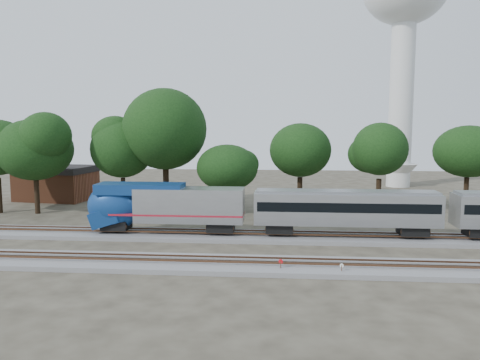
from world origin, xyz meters
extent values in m
plane|color=#383328|center=(0.00, 0.00, 0.00)|extent=(160.00, 160.00, 0.00)
cube|color=slate|center=(0.00, 6.00, 0.20)|extent=(160.00, 5.00, 0.40)
cube|color=brown|center=(0.00, 5.28, 0.66)|extent=(160.00, 0.08, 0.15)
cube|color=brown|center=(0.00, 6.72, 0.66)|extent=(160.00, 0.08, 0.15)
cube|color=slate|center=(0.00, -4.00, 0.20)|extent=(160.00, 5.00, 0.40)
cube|color=brown|center=(0.00, -4.72, 0.66)|extent=(160.00, 0.08, 0.15)
cube|color=brown|center=(0.00, -3.28, 0.66)|extent=(160.00, 0.08, 0.15)
cube|color=#B6B8BD|center=(-3.78, 6.00, 3.43)|extent=(11.23, 3.18, 3.50)
ellipsoid|color=navy|center=(-11.83, 6.00, 3.17)|extent=(5.72, 3.31, 4.87)
cube|color=navy|center=(-8.97, 6.00, 5.07)|extent=(9.00, 3.11, 1.06)
cube|color=black|center=(-11.30, 6.00, 4.23)|extent=(0.47, 2.44, 1.39)
cube|color=maroon|center=(-5.05, 6.00, 2.53)|extent=(13.77, 3.22, 0.19)
cube|color=black|center=(-11.67, 6.00, 1.21)|extent=(2.75, 2.33, 0.95)
cube|color=black|center=(-0.54, 6.00, 1.21)|extent=(2.75, 2.33, 0.95)
cube|color=#B6B8BD|center=(12.17, 6.00, 3.27)|extent=(18.43, 3.18, 3.18)
cube|color=black|center=(12.17, 6.00, 3.59)|extent=(17.80, 3.23, 0.95)
cube|color=gray|center=(12.17, 6.00, 4.91)|extent=(18.01, 2.54, 0.37)
cube|color=black|center=(5.50, 6.00, 1.21)|extent=(2.75, 2.33, 0.95)
cube|color=black|center=(18.85, 6.00, 1.21)|extent=(2.75, 2.33, 0.95)
cube|color=black|center=(25.37, 6.00, 1.21)|extent=(2.75, 2.33, 0.95)
cylinder|color=#512D19|center=(5.60, -5.23, 0.50)|extent=(0.07, 0.07, 1.01)
cylinder|color=#B90D14|center=(5.60, -5.23, 0.95)|extent=(0.35, 0.16, 0.36)
cylinder|color=#512D19|center=(10.31, -5.59, 0.45)|extent=(0.06, 0.06, 0.90)
cylinder|color=silver|center=(10.31, -5.59, 0.85)|extent=(0.30, 0.16, 0.32)
cube|color=#512D19|center=(5.86, -5.82, 0.15)|extent=(0.54, 0.38, 0.30)
cylinder|color=silver|center=(28.13, 49.20, 15.27)|extent=(4.36, 4.36, 30.55)
cone|color=silver|center=(28.13, 49.20, 2.18)|extent=(6.98, 6.98, 4.36)
cube|color=brown|center=(-29.27, 28.78, 2.14)|extent=(11.64, 8.89, 4.29)
cube|color=black|center=(-29.27, 28.78, 4.77)|extent=(11.87, 9.12, 0.97)
cylinder|color=black|center=(-26.35, 17.31, 2.27)|extent=(0.70, 0.70, 4.54)
ellipsoid|color=black|center=(-26.35, 17.31, 8.44)|extent=(8.57, 8.57, 7.28)
cylinder|color=black|center=(-15.55, 19.93, 2.27)|extent=(0.70, 0.70, 4.54)
ellipsoid|color=black|center=(-15.55, 19.93, 8.43)|extent=(8.56, 8.56, 7.27)
cylinder|color=black|center=(-9.81, 20.59, 2.99)|extent=(0.70, 0.70, 5.98)
ellipsoid|color=black|center=(-9.81, 20.59, 11.10)|extent=(11.27, 11.27, 9.58)
cylinder|color=black|center=(-1.18, 18.12, 1.67)|extent=(0.70, 0.70, 3.34)
ellipsoid|color=black|center=(-1.18, 18.12, 6.21)|extent=(6.30, 6.30, 5.36)
cylinder|color=black|center=(8.38, 23.69, 2.21)|extent=(0.70, 0.70, 4.42)
ellipsoid|color=black|center=(8.38, 23.69, 8.20)|extent=(8.33, 8.33, 7.08)
cylinder|color=black|center=(18.60, 21.14, 2.29)|extent=(0.70, 0.70, 4.59)
ellipsoid|color=black|center=(18.60, 21.14, 8.52)|extent=(8.65, 8.65, 7.36)
cylinder|color=black|center=(31.86, 26.49, 2.15)|extent=(0.70, 0.70, 4.30)
ellipsoid|color=black|center=(31.86, 26.49, 7.98)|extent=(8.10, 8.10, 6.89)
camera|label=1|loc=(5.30, -41.25, 11.69)|focal=35.00mm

